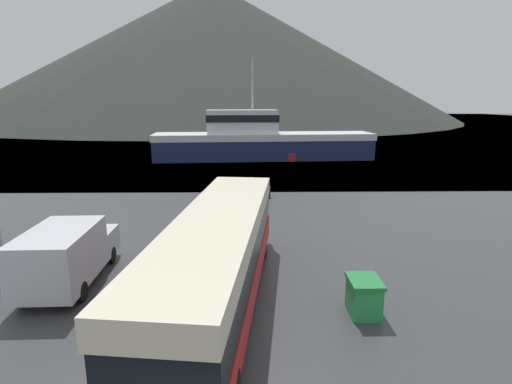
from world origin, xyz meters
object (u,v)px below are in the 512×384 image
object	(u,v)px
tour_bus	(219,255)
fishing_boat	(260,140)
delivery_van	(67,253)
small_boat	(287,154)
storage_bin	(364,296)

from	to	relation	value
tour_bus	fishing_boat	bearing A→B (deg)	92.75
tour_bus	delivery_van	distance (m)	6.17
tour_bus	small_boat	bearing A→B (deg)	87.63
delivery_van	small_boat	size ratio (longest dim) A/B	0.79
small_boat	storage_bin	bearing A→B (deg)	-84.27
small_boat	tour_bus	bearing A→B (deg)	-91.77
storage_bin	tour_bus	bearing A→B (deg)	172.79
storage_bin	small_boat	world-z (taller)	storage_bin
delivery_van	fishing_boat	size ratio (longest dim) A/B	0.21
storage_bin	small_boat	distance (m)	36.44
storage_bin	small_boat	bearing A→B (deg)	88.55
delivery_van	small_boat	distance (m)	35.92
fishing_boat	storage_bin	world-z (taller)	fishing_boat
storage_bin	small_boat	size ratio (longest dim) A/B	0.19
tour_bus	delivery_van	size ratio (longest dim) A/B	2.38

